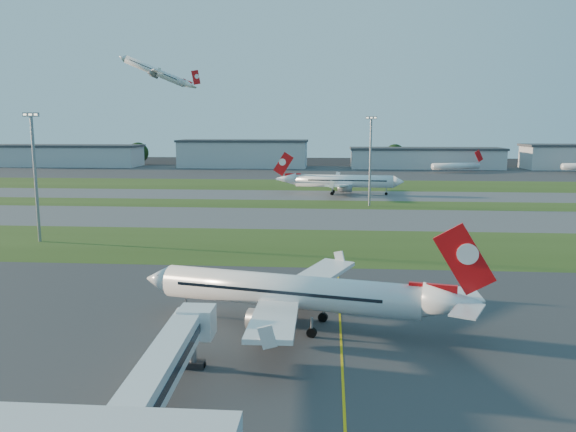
# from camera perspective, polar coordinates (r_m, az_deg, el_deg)

# --- Properties ---
(ground) EXTENTS (700.00, 700.00, 0.00)m
(ground) POSITION_cam_1_polar(r_m,az_deg,el_deg) (60.11, 0.56, -13.69)
(ground) COLOR black
(ground) RESTS_ON ground
(apron_near) EXTENTS (300.00, 70.00, 0.01)m
(apron_near) POSITION_cam_1_polar(r_m,az_deg,el_deg) (60.10, 0.56, -13.69)
(apron_near) COLOR #333335
(apron_near) RESTS_ON ground
(grass_strip_a) EXTENTS (300.00, 34.00, 0.01)m
(grass_strip_a) POSITION_cam_1_polar(r_m,az_deg,el_deg) (109.82, 2.36, -3.07)
(grass_strip_a) COLOR #2E4416
(grass_strip_a) RESTS_ON ground
(taxiway_a) EXTENTS (300.00, 32.00, 0.01)m
(taxiway_a) POSITION_cam_1_polar(r_m,az_deg,el_deg) (142.22, 2.83, -0.24)
(taxiway_a) COLOR #515154
(taxiway_a) RESTS_ON ground
(grass_strip_b) EXTENTS (300.00, 18.00, 0.01)m
(grass_strip_b) POSITION_cam_1_polar(r_m,az_deg,el_deg) (166.92, 3.06, 1.17)
(grass_strip_b) COLOR #2E4416
(grass_strip_b) RESTS_ON ground
(taxiway_b) EXTENTS (300.00, 26.00, 0.01)m
(taxiway_b) POSITION_cam_1_polar(r_m,az_deg,el_deg) (188.73, 3.22, 2.11)
(taxiway_b) COLOR #515154
(taxiway_b) RESTS_ON ground
(grass_strip_c) EXTENTS (300.00, 40.00, 0.01)m
(grass_strip_c) POSITION_cam_1_polar(r_m,az_deg,el_deg) (221.50, 3.39, 3.17)
(grass_strip_c) COLOR #2E4416
(grass_strip_c) RESTS_ON ground
(apron_far) EXTENTS (400.00, 80.00, 0.01)m
(apron_far) POSITION_cam_1_polar(r_m,az_deg,el_deg) (281.23, 3.61, 4.46)
(apron_far) COLOR #333335
(apron_far) RESTS_ON ground
(yellow_line) EXTENTS (0.25, 60.00, 0.02)m
(yellow_line) POSITION_cam_1_polar(r_m,az_deg,el_deg) (60.01, 5.47, -13.77)
(yellow_line) COLOR gold
(yellow_line) RESTS_ON ground
(jet_bridge) EXTENTS (4.20, 26.90, 6.20)m
(jet_bridge) POSITION_cam_1_polar(r_m,az_deg,el_deg) (46.45, -13.41, -15.73)
(jet_bridge) COLOR silver
(jet_bridge) RESTS_ON ground
(airliner_parked) EXTENTS (37.54, 31.49, 11.87)m
(airliner_parked) POSITION_cam_1_polar(r_m,az_deg,el_deg) (65.85, 0.31, -7.76)
(airliner_parked) COLOR white
(airliner_parked) RESTS_ON ground
(airliner_taxiing) EXTENTS (40.79, 34.53, 12.72)m
(airliner_taxiing) POSITION_cam_1_polar(r_m,az_deg,el_deg) (191.33, 5.60, 3.52)
(airliner_taxiing) COLOR white
(airliner_taxiing) RESTS_ON ground
(airliner_departing) EXTENTS (35.57, 29.81, 11.28)m
(airliner_departing) POSITION_cam_1_polar(r_m,az_deg,el_deg) (281.97, -13.25, 14.07)
(airliner_departing) COLOR white
(mini_jet_near) EXTENTS (27.28, 12.40, 9.48)m
(mini_jet_near) POSITION_cam_1_polar(r_m,az_deg,el_deg) (291.15, 16.72, 4.90)
(mini_jet_near) COLOR white
(mini_jet_near) RESTS_ON ground
(light_mast_west) EXTENTS (3.20, 0.70, 25.80)m
(light_mast_west) POSITION_cam_1_polar(r_m,az_deg,el_deg) (122.52, -24.33, 4.40)
(light_mast_west) COLOR gray
(light_mast_west) RESTS_ON ground
(light_mast_centre) EXTENTS (3.20, 0.70, 25.80)m
(light_mast_centre) POSITION_cam_1_polar(r_m,az_deg,el_deg) (163.85, 8.37, 6.14)
(light_mast_centre) COLOR gray
(light_mast_centre) RESTS_ON ground
(hangar_far_west) EXTENTS (91.80, 23.00, 12.20)m
(hangar_far_west) POSITION_cam_1_polar(r_m,az_deg,el_deg) (346.62, -22.08, 5.72)
(hangar_far_west) COLOR #A0A2A7
(hangar_far_west) RESTS_ON ground
(hangar_west) EXTENTS (71.40, 23.00, 15.20)m
(hangar_west) POSITION_cam_1_polar(r_m,az_deg,el_deg) (314.42, -4.58, 6.35)
(hangar_west) COLOR #A0A2A7
(hangar_west) RESTS_ON ground
(hangar_east) EXTENTS (81.60, 23.00, 11.20)m
(hangar_east) POSITION_cam_1_polar(r_m,az_deg,el_deg) (314.96, 13.80, 5.75)
(hangar_east) COLOR #A0A2A7
(hangar_east) RESTS_ON ground
(tree_far_west) EXTENTS (11.00, 11.00, 12.00)m
(tree_far_west) POSITION_cam_1_polar(r_m,az_deg,el_deg) (377.17, -26.68, 5.70)
(tree_far_west) COLOR black
(tree_far_west) RESTS_ON ground
(tree_west) EXTENTS (12.10, 12.10, 13.20)m
(tree_west) POSITION_cam_1_polar(r_m,az_deg,el_deg) (344.90, -14.98, 6.24)
(tree_west) COLOR black
(tree_west) RESTS_ON ground
(tree_mid_west) EXTENTS (9.90, 9.90, 10.80)m
(tree_mid_west) POSITION_cam_1_polar(r_m,az_deg,el_deg) (322.58, 0.15, 6.13)
(tree_mid_west) COLOR black
(tree_mid_west) RESTS_ON ground
(tree_mid_east) EXTENTS (11.55, 11.55, 12.60)m
(tree_mid_east) POSITION_cam_1_polar(r_m,az_deg,el_deg) (326.69, 10.80, 6.18)
(tree_mid_east) COLOR black
(tree_mid_east) RESTS_ON ground
(tree_east) EXTENTS (10.45, 10.45, 11.40)m
(tree_east) POSITION_cam_1_polar(r_m,az_deg,el_deg) (341.37, 23.51, 5.59)
(tree_east) COLOR black
(tree_east) RESTS_ON ground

